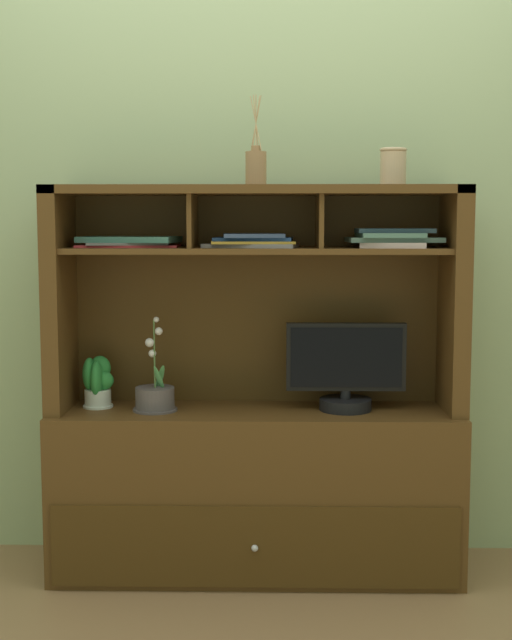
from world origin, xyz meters
The scene contains 11 objects.
floor_plane centered at (0.00, 0.00, -0.01)m, with size 6.00×6.00×0.02m, color #906B46.
back_wall centered at (0.00, 0.23, 1.40)m, with size 6.00×0.02×2.80m, color #9DB483.
media_console centered at (0.00, 0.01, 0.44)m, with size 1.46×0.44×1.39m.
tv_monitor centered at (0.32, -0.01, 0.74)m, with size 0.42×0.19×0.31m.
potted_orchid centered at (-0.36, -0.03, 0.65)m, with size 0.16×0.16×0.34m.
potted_fern centered at (-0.58, 0.02, 0.69)m, with size 0.11×0.11×0.18m.
magazine_stack_left centered at (-0.45, 0.01, 1.20)m, with size 0.36×0.24×0.04m.
magazine_stack_centre centered at (-0.01, 0.01, 1.20)m, with size 0.35×0.26×0.05m.
magazine_stack_right centered at (0.48, -0.01, 1.21)m, with size 0.33×0.24×0.07m.
diffuser_bottle centered at (0.00, -0.01, 1.46)m, with size 0.07×0.07×0.31m.
ceramic_vase centered at (0.47, -0.03, 1.46)m, with size 0.09×0.09×0.13m.
Camera 1 is at (0.06, -3.13, 1.28)m, focal length 49.83 mm.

